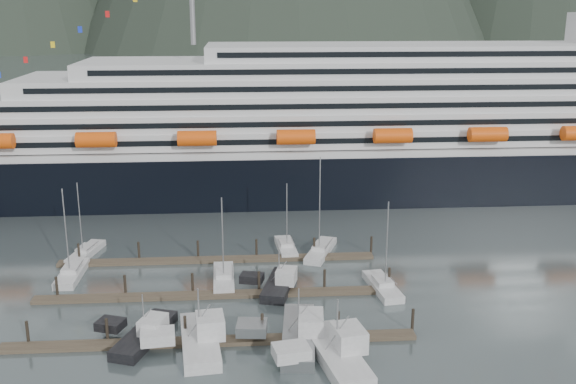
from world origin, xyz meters
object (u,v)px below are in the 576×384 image
cruise_ship (391,134)px  sailboat_f (286,248)px  trawler_e (278,284)px  sailboat_e (86,253)px  trawler_a (144,333)px  trawler_c (297,334)px  sailboat_a (72,274)px  sailboat_h (383,287)px  trawler_b (199,339)px  sailboat_g (321,251)px  trawler_d (335,353)px  sailboat_c (224,279)px

cruise_ship → sailboat_f: cruise_ship is taller
trawler_e → sailboat_f: bearing=6.4°
sailboat_e → trawler_a: 31.34m
cruise_ship → trawler_c: bearing=-111.0°
sailboat_a → sailboat_h: size_ratio=1.04×
sailboat_a → sailboat_e: sailboat_a is taller
trawler_b → trawler_e: (10.02, 15.51, -0.14)m
sailboat_g → trawler_a: size_ratio=1.37×
trawler_d → sailboat_g: bearing=-14.8°
sailboat_a → sailboat_c: 22.13m
trawler_a → trawler_d: trawler_d is taller
trawler_b → trawler_a: bearing=64.5°
sailboat_c → sailboat_e: sailboat_c is taller
sailboat_f → sailboat_g: bearing=-113.7°
cruise_ship → trawler_e: cruise_ship is taller
sailboat_a → trawler_e: bearing=-101.5°
trawler_b → trawler_d: 15.75m
sailboat_e → trawler_e: (29.35, -15.35, 0.45)m
sailboat_c → trawler_b: size_ratio=1.04×
sailboat_f → trawler_c: sailboat_f is taller
trawler_a → trawler_e: (16.56, 13.26, 0.02)m
sailboat_c → trawler_d: size_ratio=0.93×
sailboat_c → trawler_b: (-2.47, -18.86, 0.56)m
trawler_b → trawler_e: 18.47m
trawler_a → trawler_b: size_ratio=0.94×
sailboat_e → sailboat_g: bearing=-80.2°
sailboat_h → sailboat_a: bearing=72.7°
sailboat_a → trawler_e: size_ratio=1.32×
sailboat_h → trawler_a: sailboat_h is taller
sailboat_a → trawler_d: (34.61, -26.27, 0.56)m
sailboat_a → trawler_c: size_ratio=0.96×
trawler_b → trawler_c: 11.40m
sailboat_a → trawler_a: 23.67m
trawler_c → sailboat_g: bearing=-6.4°
cruise_ship → sailboat_c: 59.07m
sailboat_g → trawler_e: sailboat_g is taller
sailboat_g → trawler_d: sailboat_g is taller
cruise_ship → sailboat_c: cruise_ship is taller
trawler_a → trawler_e: trawler_e is taller
sailboat_c → trawler_d: (12.72, -23.02, 0.57)m
sailboat_f → trawler_b: size_ratio=0.92×
sailboat_c → sailboat_f: 15.43m
sailboat_h → trawler_c: size_ratio=0.92×
trawler_d → sailboat_f: bearing=-5.8°
trawler_b → sailboat_h: bearing=-66.0°
sailboat_a → sailboat_g: bearing=-78.3°
trawler_b → sailboat_c: bearing=-14.0°
sailboat_c → trawler_d: 26.30m
sailboat_e → trawler_d: 49.18m
trawler_b → sailboat_f: bearing=-28.0°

